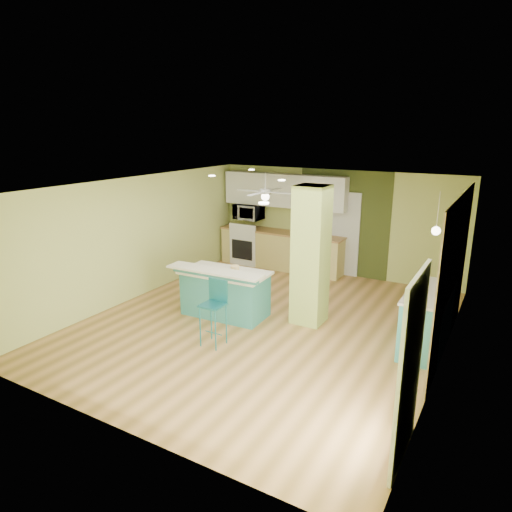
% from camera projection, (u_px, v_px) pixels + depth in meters
% --- Properties ---
extents(floor, '(6.00, 7.00, 0.01)m').
position_uv_depth(floor, '(265.00, 324.00, 8.31)').
color(floor, olive).
rests_on(floor, ground).
extents(ceiling, '(6.00, 7.00, 0.01)m').
position_uv_depth(ceiling, '(265.00, 186.00, 7.63)').
color(ceiling, white).
rests_on(ceiling, wall_back).
extents(wall_back, '(6.00, 0.01, 2.50)m').
position_uv_depth(wall_back, '(336.00, 222.00, 10.89)').
color(wall_back, '#BFCB6C').
rests_on(wall_back, floor).
extents(wall_front, '(6.00, 0.01, 2.50)m').
position_uv_depth(wall_front, '(112.00, 333.00, 5.05)').
color(wall_front, '#BFCB6C').
rests_on(wall_front, floor).
extents(wall_left, '(0.01, 7.00, 2.50)m').
position_uv_depth(wall_left, '(138.00, 238.00, 9.41)').
color(wall_left, '#BFCB6C').
rests_on(wall_left, floor).
extents(wall_right, '(0.01, 7.00, 2.50)m').
position_uv_depth(wall_right, '(449.00, 286.00, 6.53)').
color(wall_right, '#BFCB6C').
rests_on(wall_right, floor).
extents(wood_panel, '(0.02, 3.40, 2.50)m').
position_uv_depth(wood_panel, '(453.00, 275.00, 7.03)').
color(wood_panel, '#836A4B').
rests_on(wood_panel, floor).
extents(olive_accent, '(2.20, 0.02, 2.50)m').
position_uv_depth(olive_accent, '(343.00, 223.00, 10.78)').
color(olive_accent, '#3D471C').
rests_on(olive_accent, floor).
extents(interior_door, '(0.82, 0.05, 2.00)m').
position_uv_depth(interior_door, '(342.00, 234.00, 10.83)').
color(interior_door, silver).
rests_on(interior_door, floor).
extents(french_door, '(0.04, 1.08, 2.10)m').
position_uv_depth(french_door, '(410.00, 370.00, 4.68)').
color(french_door, silver).
rests_on(french_door, floor).
extents(column, '(0.55, 0.55, 2.50)m').
position_uv_depth(column, '(311.00, 256.00, 8.07)').
color(column, '#A8C159').
rests_on(column, floor).
extents(kitchen_run, '(3.25, 0.63, 0.94)m').
position_uv_depth(kitchen_run, '(281.00, 250.00, 11.47)').
color(kitchen_run, '#D2BF6E').
rests_on(kitchen_run, floor).
extents(stove, '(0.76, 0.66, 1.08)m').
position_uv_depth(stove, '(248.00, 246.00, 11.92)').
color(stove, white).
rests_on(stove, floor).
extents(upper_cabinets, '(3.20, 0.34, 0.80)m').
position_uv_depth(upper_cabinets, '(284.00, 190.00, 11.17)').
color(upper_cabinets, white).
rests_on(upper_cabinets, wall_back).
extents(microwave, '(0.70, 0.48, 0.39)m').
position_uv_depth(microwave, '(248.00, 212.00, 11.69)').
color(microwave, white).
rests_on(microwave, wall_back).
extents(ceiling_fan, '(1.41, 1.41, 0.61)m').
position_uv_depth(ceiling_fan, '(265.00, 192.00, 9.94)').
color(ceiling_fan, silver).
rests_on(ceiling_fan, ceiling).
extents(pendant_lamp, '(0.14, 0.14, 0.69)m').
position_uv_depth(pendant_lamp, '(436.00, 231.00, 7.15)').
color(pendant_lamp, white).
rests_on(pendant_lamp, ceiling).
extents(wall_decor, '(0.03, 0.90, 0.70)m').
position_uv_depth(wall_decor, '(456.00, 253.00, 7.13)').
color(wall_decor, brown).
rests_on(wall_decor, wood_panel).
extents(peninsula, '(1.87, 1.06, 0.99)m').
position_uv_depth(peninsula, '(225.00, 292.00, 8.57)').
color(peninsula, teal).
rests_on(peninsula, floor).
extents(bar_stool, '(0.37, 0.37, 1.09)m').
position_uv_depth(bar_stool, '(215.00, 302.00, 7.36)').
color(bar_stool, '#1B6F7C').
rests_on(bar_stool, floor).
extents(side_counter, '(0.64, 1.51, 0.97)m').
position_uv_depth(side_counter, '(427.00, 320.00, 7.27)').
color(side_counter, teal).
rests_on(side_counter, floor).
extents(fruit_bowl, '(0.34, 0.34, 0.08)m').
position_uv_depth(fruit_bowl, '(306.00, 234.00, 10.93)').
color(fruit_bowl, '#3B2918').
rests_on(fruit_bowl, kitchen_run).
extents(canister, '(0.16, 0.16, 0.15)m').
position_uv_depth(canister, '(235.00, 270.00, 8.33)').
color(canister, gold).
rests_on(canister, peninsula).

